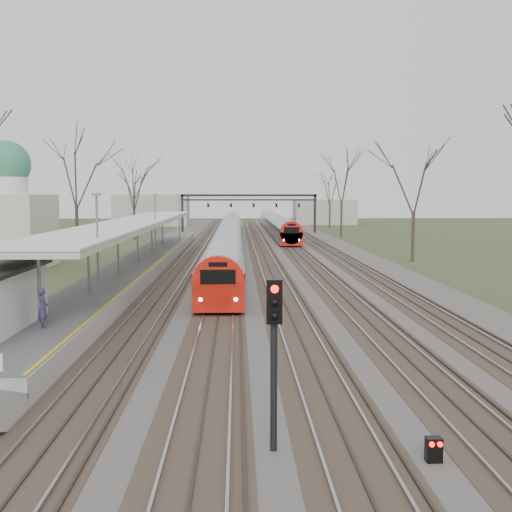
{
  "coord_description": "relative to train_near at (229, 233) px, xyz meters",
  "views": [
    {
      "loc": [
        -1.58,
        -14.18,
        5.97
      ],
      "look_at": [
        -0.35,
        27.38,
        2.0
      ],
      "focal_mm": 45.0,
      "sensor_mm": 36.0,
      "label": 1
    }
  ],
  "objects": [
    {
      "name": "tree_east_far",
      "position": [
        16.5,
        -19.3,
        5.81
      ],
      "size": [
        5.0,
        5.0,
        10.3
      ],
      "color": "#2D231C",
      "rests_on": "ground"
    },
    {
      "name": "canopy",
      "position": [
        -6.55,
        -28.31,
        2.45
      ],
      "size": [
        4.1,
        50.0,
        3.11
      ],
      "color": "slate",
      "rests_on": "platform"
    },
    {
      "name": "signal_gantry",
      "position": [
        2.79,
        23.69,
        3.43
      ],
      "size": [
        21.0,
        0.59,
        6.08
      ],
      "color": "black",
      "rests_on": "ground"
    },
    {
      "name": "train_near",
      "position": [
        0.0,
        0.0,
        0.0
      ],
      "size": [
        2.62,
        90.21,
        3.05
      ],
      "color": "#A5A8AF",
      "rests_on": "ground"
    },
    {
      "name": "track_bed",
      "position": [
        2.76,
        -6.3,
        -1.42
      ],
      "size": [
        24.0,
        160.0,
        0.22
      ],
      "color": "#474442",
      "rests_on": "ground"
    },
    {
      "name": "passenger",
      "position": [
        -6.27,
        -51.85,
        0.31
      ],
      "size": [
        0.52,
        0.65,
        1.57
      ],
      "primitive_type": "imported",
      "rotation": [
        0.0,
        0.0,
        1.85
      ],
      "color": "#3C3261",
      "rests_on": "platform"
    },
    {
      "name": "platform",
      "position": [
        -6.55,
        -23.8,
        -0.98
      ],
      "size": [
        3.5,
        69.0,
        1.0
      ],
      "primitive_type": "cube",
      "color": "#9E9B93",
      "rests_on": "ground"
    },
    {
      "name": "tree_west_far",
      "position": [
        -14.5,
        -13.3,
        6.54
      ],
      "size": [
        5.5,
        5.5,
        11.33
      ],
      "color": "#2D231C",
      "rests_on": "ground"
    },
    {
      "name": "ground",
      "position": [
        2.5,
        -61.3,
        -1.48
      ],
      "size": [
        300.0,
        300.0,
        0.0
      ],
      "primitive_type": "plane",
      "color": "#384223",
      "rests_on": "ground"
    },
    {
      "name": "ground_signal",
      "position": [
        5.25,
        -61.94,
        -1.16
      ],
      "size": [
        0.35,
        0.33,
        0.61
      ],
      "color": "black",
      "rests_on": "ground"
    },
    {
      "name": "signal_post",
      "position": [
        1.75,
        -61.27,
        1.25
      ],
      "size": [
        0.35,
        0.45,
        4.1
      ],
      "color": "black",
      "rests_on": "ground"
    },
    {
      "name": "train_far",
      "position": [
        7.0,
        25.61,
        0.0
      ],
      "size": [
        2.62,
        60.21,
        3.05
      ],
      "color": "#A5A8AF",
      "rests_on": "ground"
    }
  ]
}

